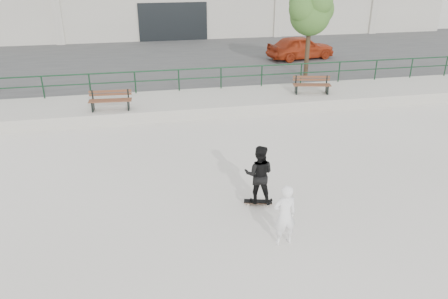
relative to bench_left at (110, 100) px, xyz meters
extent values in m
plane|color=beige|center=(4.04, -8.64, -0.89)|extent=(120.00, 120.00, 0.00)
cube|color=#B8B5A8|center=(4.04, 0.86, -0.64)|extent=(30.00, 3.00, 0.50)
cube|color=#3F3F3F|center=(4.04, 9.36, -0.64)|extent=(60.00, 14.00, 0.50)
cylinder|color=#143920|center=(4.04, 2.16, 0.61)|extent=(28.00, 0.06, 0.06)
cylinder|color=#143920|center=(4.04, 2.16, 0.16)|extent=(28.00, 0.05, 0.05)
cylinder|color=#143920|center=(-2.96, 2.16, 0.11)|extent=(0.06, 0.06, 1.00)
cylinder|color=#143920|center=(-0.96, 2.16, 0.11)|extent=(0.06, 0.06, 1.00)
cylinder|color=#143920|center=(1.04, 2.16, 0.11)|extent=(0.06, 0.06, 1.00)
cylinder|color=#143920|center=(3.04, 2.16, 0.11)|extent=(0.06, 0.06, 1.00)
cylinder|color=#143920|center=(5.04, 2.16, 0.11)|extent=(0.06, 0.06, 1.00)
cylinder|color=#143920|center=(7.04, 2.16, 0.11)|extent=(0.06, 0.06, 1.00)
cylinder|color=#143920|center=(9.04, 2.16, 0.11)|extent=(0.06, 0.06, 1.00)
cylinder|color=#143920|center=(11.04, 2.16, 0.11)|extent=(0.06, 0.06, 1.00)
cylinder|color=#143920|center=(13.04, 2.16, 0.11)|extent=(0.06, 0.06, 1.00)
cylinder|color=#143920|center=(15.04, 2.16, 0.11)|extent=(0.06, 0.06, 1.00)
cylinder|color=#143920|center=(17.04, 2.16, 0.11)|extent=(0.06, 0.06, 1.00)
cube|color=black|center=(4.04, 15.31, 0.71)|extent=(5.00, 0.15, 3.20)
cube|color=silver|center=(-3.96, 15.26, 2.21)|extent=(0.60, 0.25, 6.20)
cube|color=silver|center=(12.04, 15.26, 2.21)|extent=(0.60, 0.25, 6.20)
cube|color=silver|center=(20.04, 15.26, 2.21)|extent=(0.60, 0.25, 6.20)
cube|color=brown|center=(-0.02, -0.23, 0.02)|extent=(1.72, 0.23, 0.04)
cube|color=brown|center=(0.00, -0.06, 0.02)|extent=(1.72, 0.23, 0.04)
cube|color=brown|center=(0.01, 0.11, 0.02)|extent=(1.72, 0.23, 0.04)
cube|color=brown|center=(0.01, 0.19, 0.20)|extent=(1.72, 0.15, 0.10)
cube|color=brown|center=(0.01, 0.19, 0.33)|extent=(1.72, 0.15, 0.10)
cube|color=black|center=(-0.72, -0.01, -0.19)|extent=(0.09, 0.48, 0.40)
cube|color=black|center=(-0.70, 0.23, 0.20)|extent=(0.06, 0.05, 0.40)
cube|color=black|center=(0.71, -0.11, -0.19)|extent=(0.09, 0.48, 0.40)
cube|color=black|center=(0.73, 0.14, 0.20)|extent=(0.06, 0.05, 0.40)
cube|color=brown|center=(8.92, 0.35, 0.01)|extent=(1.69, 0.46, 0.04)
cube|color=brown|center=(8.96, 0.51, 0.01)|extent=(1.69, 0.46, 0.04)
cube|color=brown|center=(8.99, 0.68, 0.01)|extent=(1.69, 0.46, 0.04)
cube|color=brown|center=(9.01, 0.75, 0.19)|extent=(1.67, 0.39, 0.09)
cube|color=brown|center=(9.01, 0.75, 0.33)|extent=(1.67, 0.39, 0.09)
cube|color=black|center=(8.26, 0.66, -0.19)|extent=(0.15, 0.47, 0.40)
cube|color=black|center=(8.31, 0.90, 0.19)|extent=(0.07, 0.06, 0.40)
cube|color=black|center=(9.65, 0.37, -0.19)|extent=(0.15, 0.47, 0.40)
cube|color=black|center=(9.70, 0.61, 0.19)|extent=(0.07, 0.06, 0.40)
cylinder|color=#4B3725|center=(9.77, 3.37, 0.94)|extent=(0.22, 0.22, 2.67)
sphere|color=#345F23|center=(9.77, 3.37, 2.72)|extent=(2.00, 2.00, 2.00)
sphere|color=#345F23|center=(10.33, 3.71, 2.95)|extent=(1.56, 1.56, 1.56)
sphere|color=#345F23|center=(9.32, 3.15, 3.06)|extent=(1.45, 1.45, 1.45)
sphere|color=#345F23|center=(9.99, 2.93, 3.39)|extent=(1.33, 1.33, 1.33)
sphere|color=#345F23|center=(9.44, 3.82, 3.28)|extent=(1.22, 1.22, 1.22)
imported|color=#AA3215|center=(11.02, 7.56, 0.31)|extent=(4.34, 2.38, 1.40)
cube|color=black|center=(4.17, -7.63, -0.81)|extent=(0.81, 0.40, 0.02)
cube|color=brown|center=(4.17, -7.63, -0.82)|extent=(0.81, 0.40, 0.01)
cube|color=#A1A1A6|center=(3.92, -7.56, -0.85)|extent=(0.10, 0.17, 0.03)
cube|color=#A1A1A6|center=(4.42, -7.69, -0.85)|extent=(0.10, 0.17, 0.03)
cylinder|color=beige|center=(3.90, -7.65, -0.86)|extent=(0.06, 0.04, 0.06)
cylinder|color=beige|center=(3.95, -7.47, -0.86)|extent=(0.06, 0.04, 0.06)
cylinder|color=beige|center=(4.40, -7.79, -0.86)|extent=(0.06, 0.04, 0.06)
cylinder|color=beige|center=(4.45, -7.60, -0.86)|extent=(0.06, 0.04, 0.06)
imported|color=black|center=(4.17, -7.63, 0.04)|extent=(0.98, 0.88, 1.67)
imported|color=white|center=(4.29, -9.47, -0.11)|extent=(0.59, 0.40, 1.56)
camera|label=1|loc=(1.18, -17.70, 5.47)|focal=35.00mm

